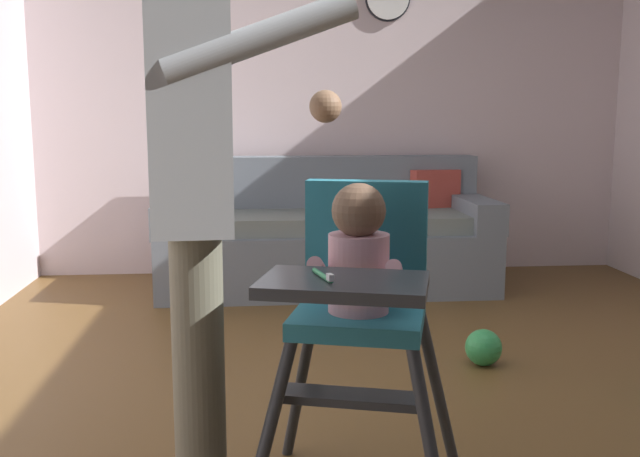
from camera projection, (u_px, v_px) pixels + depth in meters
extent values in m
cube|color=brown|center=(413.00, 442.00, 2.64)|extent=(5.85, 7.09, 0.10)
cube|color=silver|center=(334.00, 82.00, 5.14)|extent=(5.05, 0.06, 2.76)
cube|color=slate|center=(326.00, 259.00, 4.75)|extent=(2.16, 0.84, 0.40)
cube|color=slate|center=(322.00, 189.00, 5.00)|extent=(2.16, 0.22, 0.46)
cube|color=slate|center=(174.00, 216.00, 4.61)|extent=(0.20, 0.84, 0.20)
cube|color=slate|center=(473.00, 212.00, 4.79)|extent=(0.20, 0.84, 0.20)
cube|color=slate|center=(255.00, 223.00, 4.62)|extent=(0.86, 0.60, 0.11)
cube|color=slate|center=(398.00, 221.00, 4.70)|extent=(0.86, 0.60, 0.11)
cube|color=#B24238|center=(435.00, 194.00, 4.95)|extent=(0.35, 0.18, 0.34)
cylinder|color=#313439|center=(265.00, 445.00, 1.90)|extent=(0.20, 0.13, 0.56)
cylinder|color=#313439|center=(300.00, 384.00, 2.33)|extent=(0.13, 0.20, 0.56)
cylinder|color=#313439|center=(437.00, 394.00, 2.25)|extent=(0.20, 0.13, 0.56)
cube|color=teal|center=(359.00, 318.00, 2.03)|extent=(0.44, 0.44, 0.05)
cube|color=teal|center=(366.00, 239.00, 2.14)|extent=(0.37, 0.16, 0.35)
cube|color=#313439|center=(344.00, 285.00, 1.72)|extent=(0.46, 0.36, 0.03)
cube|color=#313439|center=(353.00, 398.00, 1.95)|extent=(0.41, 0.20, 0.02)
cylinder|color=#E1A4B4|center=(359.00, 273.00, 1.99)|extent=(0.21, 0.21, 0.22)
sphere|color=brown|center=(359.00, 210.00, 1.95)|extent=(0.15, 0.15, 0.15)
cylinder|color=#E1A4B4|center=(319.00, 271.00, 1.96)|extent=(0.08, 0.15, 0.10)
cylinder|color=#E1A4B4|center=(395.00, 274.00, 1.93)|extent=(0.08, 0.15, 0.10)
cylinder|color=#38A366|center=(322.00, 275.00, 1.73)|extent=(0.04, 0.13, 0.01)
cube|color=white|center=(330.00, 277.00, 1.67)|extent=(0.02, 0.03, 0.02)
cylinder|color=#6C6A57|center=(199.00, 385.00, 1.93)|extent=(0.14, 0.14, 0.84)
cylinder|color=#6C6A57|center=(200.00, 370.00, 2.05)|extent=(0.14, 0.14, 0.84)
cube|color=#979C9F|center=(192.00, 111.00, 1.87)|extent=(0.22, 0.41, 0.62)
cylinder|color=#979C9F|center=(260.00, 38.00, 1.69)|extent=(0.48, 0.10, 0.23)
sphere|color=#997051|center=(326.00, 106.00, 1.74)|extent=(0.08, 0.08, 0.08)
cylinder|color=#979C9F|center=(195.00, 112.00, 2.11)|extent=(0.07, 0.07, 0.56)
sphere|color=green|center=(483.00, 347.00, 3.29)|extent=(0.17, 0.17, 0.17)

